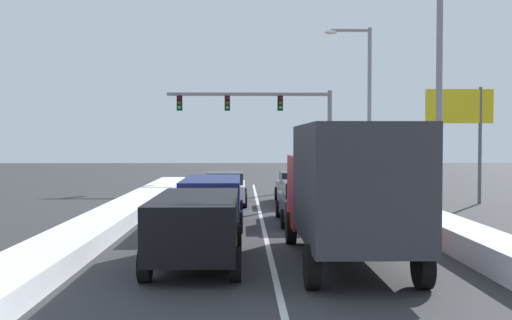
{
  "coord_description": "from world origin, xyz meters",
  "views": [
    {
      "loc": [
        -0.71,
        -6.74,
        3.01
      ],
      "look_at": [
        -0.06,
        22.92,
        2.04
      ],
      "focal_mm": 42.74,
      "sensor_mm": 36.0,
      "label": 1
    }
  ],
  "objects": [
    {
      "name": "ground_plane",
      "position": [
        0.0,
        12.98,
        0.0
      ],
      "size": [
        120.0,
        120.0,
        0.0
      ],
      "primitive_type": "plane",
      "color": "#333335"
    },
    {
      "name": "lane_stripe_between_right_lane_and_center_lane",
      "position": [
        -0.0,
        16.22,
        0.0
      ],
      "size": [
        0.14,
        35.69,
        0.01
      ],
      "primitive_type": "cube",
      "color": "silver",
      "rests_on": "ground"
    },
    {
      "name": "snow_bank_right_shoulder",
      "position": [
        5.3,
        16.22,
        0.33
      ],
      "size": [
        1.3,
        35.69,
        0.67
      ],
      "primitive_type": "cube",
      "color": "white",
      "rests_on": "ground"
    },
    {
      "name": "snow_bank_left_shoulder",
      "position": [
        -5.3,
        16.22,
        0.26
      ],
      "size": [
        1.6,
        35.69,
        0.53
      ],
      "primitive_type": "cube",
      "color": "white",
      "rests_on": "ground"
    },
    {
      "name": "box_truck_right_lane_nearest",
      "position": [
        1.81,
        7.83,
        1.9
      ],
      "size": [
        2.53,
        7.2,
        3.36
      ],
      "color": "maroon",
      "rests_on": "ground"
    },
    {
      "name": "sedan_charcoal_right_lane_second",
      "position": [
        1.58,
        15.34,
        0.76
      ],
      "size": [
        2.0,
        4.5,
        1.51
      ],
      "color": "#38383D",
      "rests_on": "ground"
    },
    {
      "name": "sedan_gray_right_lane_third",
      "position": [
        1.89,
        22.0,
        0.76
      ],
      "size": [
        2.0,
        4.5,
        1.51
      ],
      "color": "slate",
      "rests_on": "ground"
    },
    {
      "name": "suv_black_center_lane_nearest",
      "position": [
        -1.82,
        7.78,
        1.02
      ],
      "size": [
        2.16,
        4.9,
        1.67
      ],
      "color": "black",
      "rests_on": "ground"
    },
    {
      "name": "suv_navy_center_lane_second",
      "position": [
        -1.79,
        14.57,
        1.02
      ],
      "size": [
        2.16,
        4.9,
        1.67
      ],
      "color": "navy",
      "rests_on": "ground"
    },
    {
      "name": "sedan_white_center_lane_third",
      "position": [
        -1.52,
        21.68,
        0.76
      ],
      "size": [
        2.0,
        4.5,
        1.51
      ],
      "color": "silver",
      "rests_on": "ground"
    },
    {
      "name": "traffic_light_gantry",
      "position": [
        1.18,
        32.43,
        4.72
      ],
      "size": [
        10.6,
        0.47,
        6.2
      ],
      "color": "slate",
      "rests_on": "ground"
    },
    {
      "name": "street_lamp_right_near",
      "position": [
        5.85,
        14.6,
        5.0
      ],
      "size": [
        2.66,
        0.36,
        8.37
      ],
      "color": "gray",
      "rests_on": "ground"
    },
    {
      "name": "street_lamp_right_mid",
      "position": [
        6.12,
        27.58,
        5.5
      ],
      "size": [
        2.66,
        0.36,
        9.33
      ],
      "color": "gray",
      "rests_on": "ground"
    },
    {
      "name": "roadside_sign_right",
      "position": [
        9.47,
        21.7,
        4.02
      ],
      "size": [
        3.2,
        0.16,
        5.5
      ],
      "color": "#59595B",
      "rests_on": "ground"
    }
  ]
}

